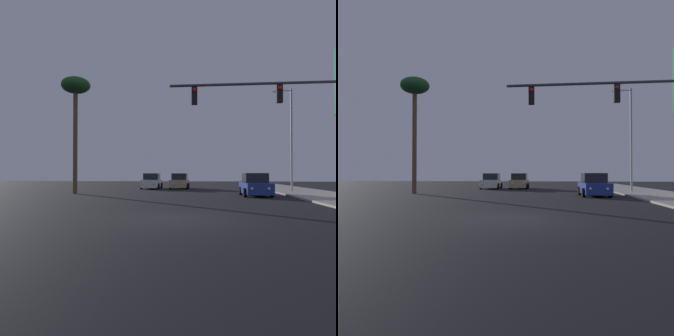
% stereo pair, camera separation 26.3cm
% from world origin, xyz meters
% --- Properties ---
extents(ground_plane, '(120.00, 120.00, 0.00)m').
position_xyz_m(ground_plane, '(0.00, 0.00, 0.00)').
color(ground_plane, black).
extents(car_blue, '(2.04, 4.33, 1.68)m').
position_xyz_m(car_blue, '(4.69, 12.69, 0.76)').
color(car_blue, navy).
rests_on(car_blue, ground).
extents(car_white, '(2.04, 4.31, 1.68)m').
position_xyz_m(car_white, '(-4.64, 23.59, 0.76)').
color(car_white, silver).
rests_on(car_white, ground).
extents(car_tan, '(2.04, 4.34, 1.68)m').
position_xyz_m(car_tan, '(-1.61, 24.09, 0.76)').
color(car_tan, tan).
rests_on(car_tan, ground).
extents(traffic_light_mast, '(8.68, 0.36, 6.50)m').
position_xyz_m(traffic_light_mast, '(5.14, 5.16, 4.80)').
color(traffic_light_mast, '#38383D').
rests_on(traffic_light_mast, sidewalk_right).
extents(street_lamp, '(1.74, 0.24, 9.00)m').
position_xyz_m(street_lamp, '(8.52, 17.81, 5.12)').
color(street_lamp, '#99999E').
rests_on(street_lamp, sidewalk_right).
extents(palm_tree_near, '(2.40, 2.40, 9.57)m').
position_xyz_m(palm_tree_near, '(-9.51, 14.00, 8.32)').
color(palm_tree_near, brown).
rests_on(palm_tree_near, ground).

